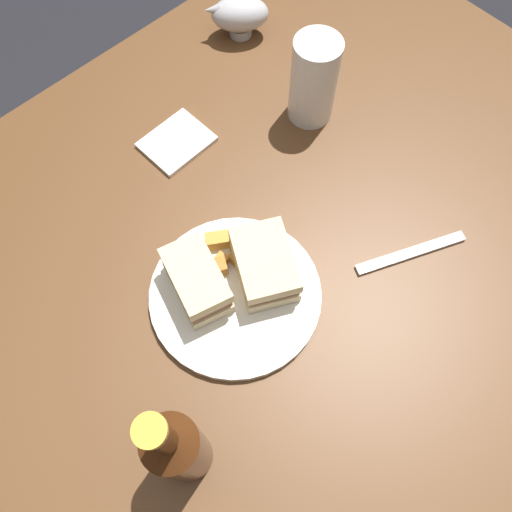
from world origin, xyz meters
TOP-DOWN VIEW (x-y plane):
  - ground_plane at (0.00, 0.00)m, footprint 6.00×6.00m
  - dining_table at (0.00, 0.00)m, footprint 1.29×0.99m
  - plate at (-0.12, -0.03)m, footprint 0.25×0.25m
  - sandwich_half_left at (-0.06, -0.04)m, footprint 0.12×0.14m
  - sandwich_half_right at (-0.15, 0.01)m, footprint 0.09×0.12m
  - potato_wedge_front at (-0.08, 0.04)m, footprint 0.05×0.04m
  - potato_wedge_middle at (-0.04, 0.00)m, footprint 0.06×0.05m
  - potato_wedge_back at (-0.12, 0.01)m, footprint 0.06×0.03m
  - potato_wedge_left_edge at (-0.07, 0.00)m, footprint 0.05×0.02m
  - potato_wedge_right_edge at (-0.06, 0.00)m, footprint 0.04×0.06m
  - potato_wedge_stray at (-0.12, 0.01)m, footprint 0.05×0.04m
  - pint_glass at (0.21, 0.13)m, footprint 0.08×0.08m
  - gravy_boat at (0.25, 0.36)m, footprint 0.12×0.12m
  - cider_bottle at (-0.31, -0.16)m, footprint 0.06×0.06m
  - napkin at (0.00, 0.24)m, footprint 0.11×0.09m
  - fork at (0.13, -0.17)m, footprint 0.17×0.09m

SIDE VIEW (x-z plane):
  - ground_plane at x=0.00m, z-range 0.00..0.00m
  - dining_table at x=0.00m, z-range 0.00..0.71m
  - fork at x=0.13m, z-range 0.71..0.72m
  - napkin at x=0.00m, z-range 0.71..0.72m
  - plate at x=-0.12m, z-range 0.71..0.72m
  - potato_wedge_back at x=-0.12m, z-range 0.72..0.74m
  - potato_wedge_right_edge at x=-0.06m, z-range 0.72..0.74m
  - potato_wedge_left_edge at x=-0.07m, z-range 0.72..0.74m
  - potato_wedge_middle at x=-0.04m, z-range 0.72..0.74m
  - potato_wedge_stray at x=-0.12m, z-range 0.72..0.74m
  - potato_wedge_front at x=-0.08m, z-range 0.72..0.74m
  - sandwich_half_left at x=-0.06m, z-range 0.72..0.78m
  - gravy_boat at x=0.25m, z-range 0.72..0.79m
  - sandwich_half_right at x=-0.15m, z-range 0.72..0.79m
  - pint_glass at x=0.21m, z-range 0.70..0.86m
  - cider_bottle at x=-0.31m, z-range 0.68..0.96m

